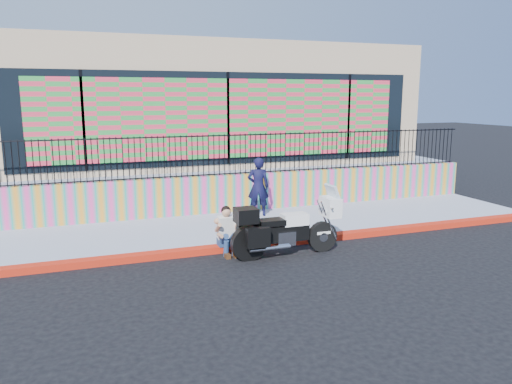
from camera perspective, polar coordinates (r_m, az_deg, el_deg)
name	(u,v)px	position (r m, az deg, el deg)	size (l,w,h in m)	color
ground	(279,245)	(12.07, 2.64, -6.11)	(90.00, 90.00, 0.00)	black
red_curb	(279,242)	(12.05, 2.65, -5.76)	(16.00, 0.30, 0.15)	#B81F0D
sidewalk	(256,226)	(13.53, -0.04, -3.89)	(16.00, 3.00, 0.15)	#9299AF
mural_wall	(237,193)	(14.87, -2.15, -0.08)	(16.00, 0.20, 1.10)	#FC429A
metal_fence	(237,154)	(14.69, -2.18, 4.33)	(15.80, 0.04, 1.20)	black
elevated_platform	(197,171)	(19.73, -6.70, 2.36)	(16.00, 10.00, 1.25)	#9299AF
storefront_building	(197,104)	(19.30, -6.73, 9.99)	(14.00, 8.06, 4.00)	tan
police_motorcycle	(284,228)	(11.14, 3.27, -4.08)	(2.50, 0.83, 1.55)	black
police_officer	(258,187)	(14.20, 0.25, 0.62)	(0.61, 0.40, 1.68)	black
seated_man	(228,235)	(11.31, -3.23, -4.91)	(0.54, 0.71, 1.06)	navy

